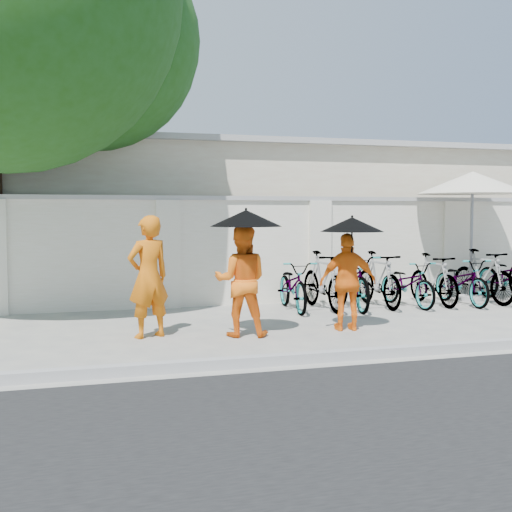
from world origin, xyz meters
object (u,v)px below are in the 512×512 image
object	(u,v)px
monk_left	(148,277)
monk_center	(241,281)
patio_umbrella	(473,184)
monk_right	(348,282)

from	to	relation	value
monk_left	monk_center	world-z (taller)	monk_left
patio_umbrella	monk_right	bearing A→B (deg)	-148.55
monk_right	monk_left	bearing A→B (deg)	3.57
monk_left	patio_umbrella	xyz separation A→B (m)	(6.66, 1.98, 1.46)
monk_center	patio_umbrella	bearing A→B (deg)	-140.39
monk_center	monk_right	xyz separation A→B (m)	(1.65, -0.03, -0.07)
monk_center	monk_right	world-z (taller)	monk_center
monk_right	patio_umbrella	size ratio (longest dim) A/B	0.54
patio_umbrella	monk_center	bearing A→B (deg)	-157.29
monk_right	patio_umbrella	distance (m)	4.65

